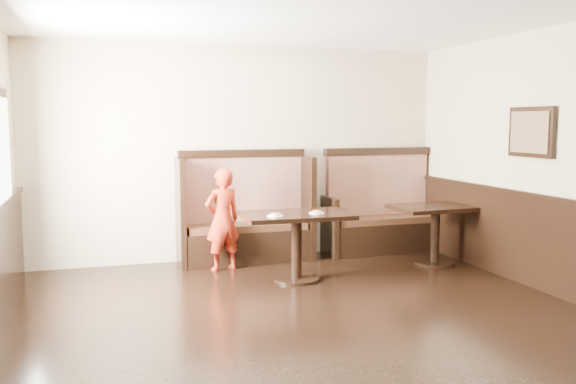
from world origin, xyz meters
name	(u,v)px	position (x,y,z in m)	size (l,w,h in m)	color
ground	(341,349)	(0.00, 0.00, 0.00)	(7.00, 7.00, 0.00)	black
room_shell	(295,263)	(-0.30, 0.28, 0.67)	(7.00, 7.00, 7.00)	tan
booth_main	(245,221)	(0.00, 3.30, 0.53)	(1.75, 0.72, 1.45)	black
booth_neighbor	(381,217)	(1.95, 3.29, 0.48)	(1.65, 0.72, 1.45)	black
table_main	(297,229)	(0.33, 2.15, 0.60)	(1.24, 0.80, 0.78)	black
table_neighbor	(435,220)	(2.27, 2.38, 0.56)	(1.11, 0.75, 0.75)	black
child	(223,220)	(-0.38, 2.88, 0.63)	(0.46, 0.30, 1.25)	#B02612
pizza_plate_left	(275,215)	(0.04, 2.00, 0.79)	(0.19, 0.19, 0.03)	white
pizza_plate_right	(317,212)	(0.55, 2.07, 0.79)	(0.18, 0.18, 0.03)	white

